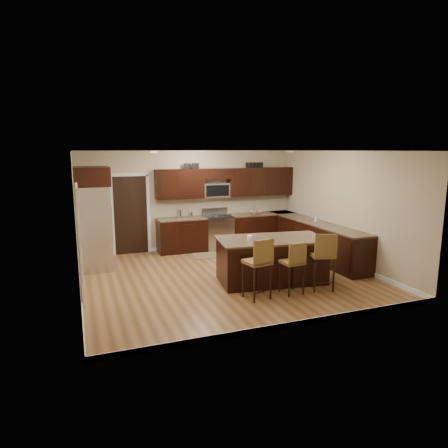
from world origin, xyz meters
name	(u,v)px	position (x,y,z in m)	size (l,w,h in m)	color
floor	(226,276)	(0.00, 0.00, 0.00)	(6.00, 6.00, 0.00)	olive
ceiling	(226,151)	(0.00, 0.00, 2.70)	(6.00, 6.00, 0.00)	silver
wall_back	(191,200)	(0.00, 2.75, 1.35)	(6.00, 6.00, 0.00)	tan
wall_left	(76,225)	(-3.00, 0.00, 1.35)	(5.50, 5.50, 0.00)	tan
wall_right	(344,208)	(3.00, 0.00, 1.35)	(5.50, 5.50, 0.00)	tan
base_cabinets	(274,236)	(1.90, 1.45, 0.46)	(4.02, 3.96, 0.92)	black
upper_cabinets	(228,182)	(1.04, 2.58, 1.84)	(4.00, 0.33, 0.80)	black
range	(218,232)	(0.68, 2.45, 0.47)	(0.76, 0.64, 1.11)	silver
microwave	(216,190)	(0.68, 2.60, 1.62)	(0.76, 0.31, 0.40)	silver
doorway	(131,215)	(-1.65, 2.73, 1.03)	(0.85, 0.03, 2.06)	black
pantry_door	(79,245)	(-2.98, -0.30, 1.02)	(0.03, 0.80, 2.04)	white
letter_decor	(223,165)	(0.90, 2.58, 2.29)	(2.20, 0.03, 0.15)	black
island	(271,261)	(0.77, -0.63, 0.43)	(2.37, 1.46, 0.92)	black
stool_left	(259,262)	(0.08, -1.47, 0.72)	(0.50, 0.50, 1.15)	olive
stool_mid	(294,262)	(0.81, -1.47, 0.64)	(0.41, 0.41, 1.02)	olive
stool_right	(323,255)	(1.45, -1.47, 0.72)	(0.53, 0.53, 1.15)	olive
refrigerator	(94,217)	(-2.62, 1.65, 1.20)	(0.79, 1.02, 2.35)	silver
floor_mat	(211,255)	(0.26, 1.78, 0.01)	(0.97, 0.65, 0.01)	brown
fruit_bowl	(256,212)	(1.83, 2.45, 0.96)	(0.32, 0.32, 0.08)	silver
soap_bottle	(317,219)	(2.70, 0.67, 1.00)	(0.08, 0.08, 0.17)	#B2B2B2
canister_tall	(179,214)	(-0.41, 2.45, 1.03)	(0.12, 0.12, 0.23)	silver
canister_short	(191,215)	(-0.10, 2.45, 1.00)	(0.11, 0.11, 0.15)	silver
island_jar	(250,238)	(0.27, -0.63, 0.97)	(0.10, 0.10, 0.10)	white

